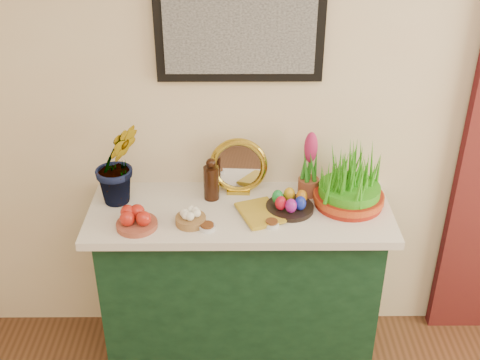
# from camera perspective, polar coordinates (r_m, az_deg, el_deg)

# --- Properties ---
(sideboard) EXTENTS (1.30, 0.45, 0.85)m
(sideboard) POSITION_cam_1_polar(r_m,az_deg,el_deg) (3.06, -0.01, -10.07)
(sideboard) COLOR #143920
(sideboard) RESTS_ON ground
(tablecloth) EXTENTS (1.40, 0.55, 0.04)m
(tablecloth) POSITION_cam_1_polar(r_m,az_deg,el_deg) (2.80, -0.01, -3.05)
(tablecloth) COLOR silver
(tablecloth) RESTS_ON sideboard
(hyacinth_green) EXTENTS (0.33, 0.32, 0.52)m
(hyacinth_green) POSITION_cam_1_polar(r_m,az_deg,el_deg) (2.77, -11.64, 2.70)
(hyacinth_green) COLOR #287E1D
(hyacinth_green) RESTS_ON tablecloth
(apple_bowl) EXTENTS (0.20, 0.20, 0.09)m
(apple_bowl) POSITION_cam_1_polar(r_m,az_deg,el_deg) (2.68, -9.79, -3.73)
(apple_bowl) COLOR brown
(apple_bowl) RESTS_ON tablecloth
(garlic_basket) EXTENTS (0.17, 0.17, 0.08)m
(garlic_basket) POSITION_cam_1_polar(r_m,az_deg,el_deg) (2.67, -4.71, -3.59)
(garlic_basket) COLOR olive
(garlic_basket) RESTS_ON tablecloth
(vinegar_cruet) EXTENTS (0.07, 0.07, 0.21)m
(vinegar_cruet) POSITION_cam_1_polar(r_m,az_deg,el_deg) (2.82, -2.74, -0.10)
(vinegar_cruet) COLOR black
(vinegar_cruet) RESTS_ON tablecloth
(mirror) EXTENTS (0.28, 0.08, 0.28)m
(mirror) POSITION_cam_1_polar(r_m,az_deg,el_deg) (2.86, -0.14, 1.27)
(mirror) COLOR gold
(mirror) RESTS_ON tablecloth
(book) EXTENTS (0.22, 0.26, 0.03)m
(book) POSITION_cam_1_polar(r_m,az_deg,el_deg) (2.70, 0.24, -3.46)
(book) COLOR #AF8F23
(book) RESTS_ON tablecloth
(spice_dish_left) EXTENTS (0.07, 0.07, 0.03)m
(spice_dish_left) POSITION_cam_1_polar(r_m,az_deg,el_deg) (2.64, -3.12, -4.47)
(spice_dish_left) COLOR silver
(spice_dish_left) RESTS_ON tablecloth
(spice_dish_right) EXTENTS (0.07, 0.07, 0.03)m
(spice_dish_right) POSITION_cam_1_polar(r_m,az_deg,el_deg) (2.66, 3.02, -4.14)
(spice_dish_right) COLOR silver
(spice_dish_right) RESTS_ON tablecloth
(egg_plate) EXTENTS (0.25, 0.25, 0.09)m
(egg_plate) POSITION_cam_1_polar(r_m,az_deg,el_deg) (2.77, 4.75, -2.26)
(egg_plate) COLOR black
(egg_plate) RESTS_ON tablecloth
(hyacinth_pink) EXTENTS (0.10, 0.10, 0.33)m
(hyacinth_pink) POSITION_cam_1_polar(r_m,az_deg,el_deg) (2.84, 6.62, 1.23)
(hyacinth_pink) COLOR brown
(hyacinth_pink) RESTS_ON tablecloth
(wheatgrass_sabzeh) EXTENTS (0.33, 0.33, 0.27)m
(wheatgrass_sabzeh) POSITION_cam_1_polar(r_m,az_deg,el_deg) (2.80, 10.40, -0.21)
(wheatgrass_sabzeh) COLOR maroon
(wheatgrass_sabzeh) RESTS_ON tablecloth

